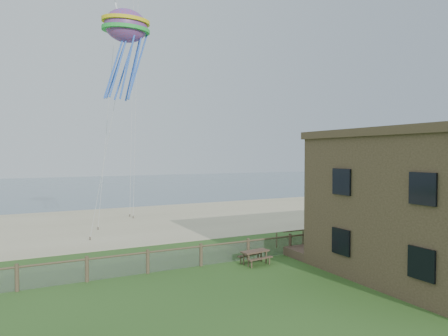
{
  "coord_description": "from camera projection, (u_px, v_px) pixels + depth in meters",
  "views": [
    {
      "loc": [
        -8.69,
        -14.0,
        6.17
      ],
      "look_at": [
        2.43,
        8.0,
        5.31
      ],
      "focal_mm": 32.0,
      "sensor_mm": 36.0,
      "label": 1
    }
  ],
  "objects": [
    {
      "name": "ground",
      "position": [
        258.0,
        302.0,
        16.62
      ],
      "size": [
        160.0,
        160.0,
        0.0
      ],
      "primitive_type": "plane",
      "color": "#2C521C",
      "rests_on": "ground"
    },
    {
      "name": "sand_beach",
      "position": [
        131.0,
        222.0,
        36.24
      ],
      "size": [
        72.0,
        20.0,
        0.02
      ],
      "primitive_type": "cube",
      "color": "tan",
      "rests_on": "ground"
    },
    {
      "name": "ocean",
      "position": [
        74.0,
        187.0,
        75.48
      ],
      "size": [
        160.0,
        68.0,
        0.02
      ],
      "primitive_type": "cube",
      "color": "slate",
      "rests_on": "ground"
    },
    {
      "name": "chainlink_fence",
      "position": [
        201.0,
        256.0,
        21.95
      ],
      "size": [
        36.2,
        0.2,
        1.25
      ],
      "primitive_type": null,
      "color": "#483C28",
      "rests_on": "ground"
    },
    {
      "name": "motel_deck",
      "position": [
        383.0,
        242.0,
        26.93
      ],
      "size": [
        15.0,
        2.0,
        0.5
      ],
      "primitive_type": "cube",
      "color": "brown",
      "rests_on": "ground"
    },
    {
      "name": "picnic_table",
      "position": [
        255.0,
        258.0,
        22.35
      ],
      "size": [
        1.76,
        1.42,
        0.68
      ],
      "primitive_type": null,
      "rotation": [
        0.0,
        0.0,
        0.13
      ],
      "color": "brown",
      "rests_on": "ground"
    },
    {
      "name": "octopus_kite",
      "position": [
        126.0,
        51.0,
        26.32
      ],
      "size": [
        3.24,
        2.34,
        6.52
      ],
      "primitive_type": null,
      "rotation": [
        0.0,
        0.0,
        -0.03
      ],
      "color": "red"
    }
  ]
}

